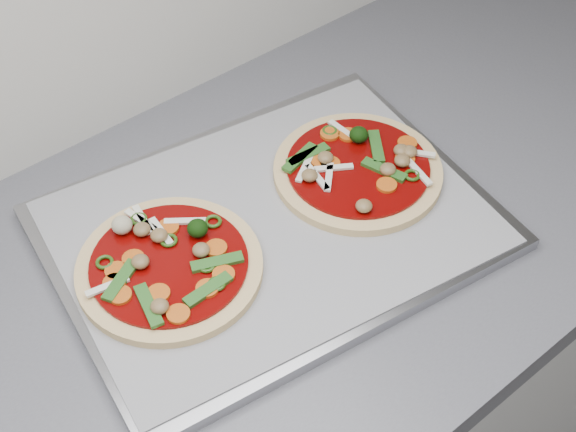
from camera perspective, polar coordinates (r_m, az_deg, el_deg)
base_cabinet at (r=1.37m, az=2.95°, el=-12.61°), size 3.60×0.60×0.86m
countertop at (r=1.01m, az=3.92°, el=0.40°), size 3.60×0.60×0.04m
baking_tray at (r=0.95m, az=-1.22°, el=-0.82°), size 0.55×0.44×0.02m
parchment at (r=0.94m, az=-1.22°, el=-0.44°), size 0.53×0.42×0.00m
pizza_left at (r=0.89m, az=-8.49°, el=-3.47°), size 0.25×0.25×0.04m
pizza_right at (r=0.99m, az=5.01°, el=3.39°), size 0.29×0.29×0.04m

